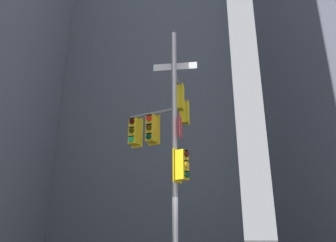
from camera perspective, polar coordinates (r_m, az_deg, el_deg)
The scene contains 2 objects.
building_mid_block at distance 34.25m, azimuth -5.09°, elevation 5.77°, with size 15.46×15.46×31.73m, color #4C5460.
signal_pole_assembly at distance 12.04m, azimuth 0.27°, elevation -1.56°, with size 2.66×3.53×8.82m.
Camera 1 is at (-1.11, -10.73, 1.38)m, focal length 34.35 mm.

